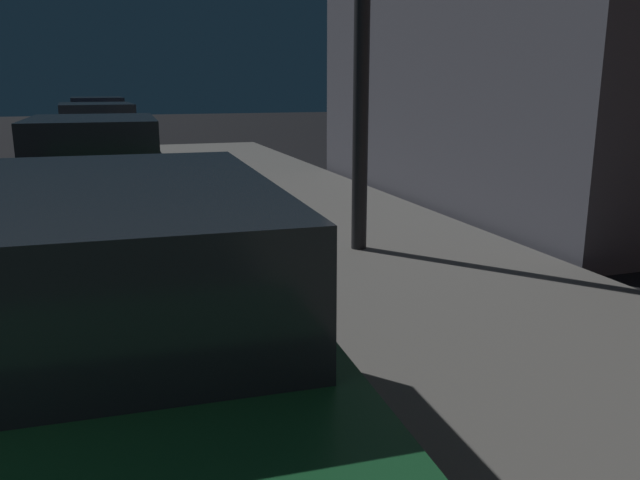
% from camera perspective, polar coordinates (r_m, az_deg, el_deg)
% --- Properties ---
extents(car_green, '(2.26, 4.52, 1.43)m').
position_cam_1_polar(car_green, '(3.16, -19.74, -8.27)').
color(car_green, '#19592D').
rests_on(car_green, ground).
extents(car_black, '(2.10, 4.32, 1.43)m').
position_cam_1_polar(car_black, '(9.07, -19.29, 5.77)').
color(car_black, black).
rests_on(car_black, ground).
extents(car_white, '(2.09, 4.16, 1.43)m').
position_cam_1_polar(car_white, '(15.30, -19.16, 8.76)').
color(car_white, silver).
rests_on(car_white, ground).
extents(car_blue, '(2.10, 4.53, 1.43)m').
position_cam_1_polar(car_blue, '(21.96, -19.12, 10.03)').
color(car_blue, navy).
rests_on(car_blue, ground).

